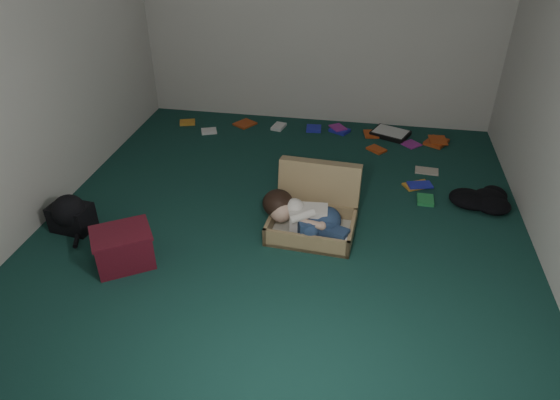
% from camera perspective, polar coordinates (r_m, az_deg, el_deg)
% --- Properties ---
extents(floor, '(4.50, 4.50, 0.00)m').
position_cam_1_polar(floor, '(4.18, 0.36, -2.95)').
color(floor, '#153D35').
rests_on(floor, ground).
extents(wall_back, '(4.50, 0.00, 4.50)m').
position_cam_1_polar(wall_back, '(5.75, 4.54, 21.15)').
color(wall_back, silver).
rests_on(wall_back, ground).
extents(wall_front, '(4.50, 0.00, 4.50)m').
position_cam_1_polar(wall_front, '(1.68, -12.98, -10.74)').
color(wall_front, silver).
rests_on(wall_front, ground).
extents(wall_left, '(0.00, 4.50, 4.50)m').
position_cam_1_polar(wall_left, '(4.38, -27.22, 14.15)').
color(wall_left, silver).
rests_on(wall_left, ground).
extents(suitcase, '(0.73, 0.71, 0.50)m').
position_cam_1_polar(suitcase, '(4.12, 3.98, -1.16)').
color(suitcase, '#A08458').
rests_on(suitcase, floor).
extents(person, '(0.74, 0.39, 0.31)m').
position_cam_1_polar(person, '(3.96, 2.87, -1.90)').
color(person, silver).
rests_on(person, suitcase).
extents(maroon_bin, '(0.53, 0.51, 0.29)m').
position_cam_1_polar(maroon_bin, '(3.88, -17.47, -5.23)').
color(maroon_bin, '#5A121F').
rests_on(maroon_bin, floor).
extents(backpack, '(0.44, 0.37, 0.24)m').
position_cam_1_polar(backpack, '(4.42, -22.72, -1.74)').
color(backpack, black).
rests_on(backpack, floor).
extents(clothing_pile, '(0.58, 0.52, 0.16)m').
position_cam_1_polar(clothing_pile, '(4.79, 22.30, 0.44)').
color(clothing_pile, black).
rests_on(clothing_pile, floor).
extents(paper_tray, '(0.48, 0.42, 0.06)m').
position_cam_1_polar(paper_tray, '(5.83, 12.51, 7.45)').
color(paper_tray, black).
rests_on(paper_tray, floor).
extents(book_scatter, '(3.09, 1.60, 0.02)m').
position_cam_1_polar(book_scatter, '(5.55, 6.95, 6.50)').
color(book_scatter, orange).
rests_on(book_scatter, floor).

